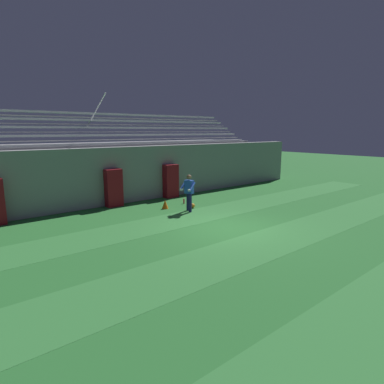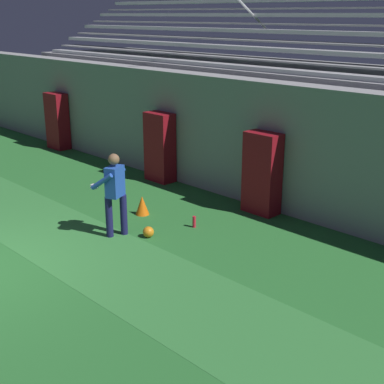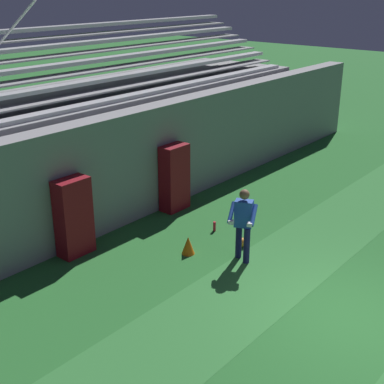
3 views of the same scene
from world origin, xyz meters
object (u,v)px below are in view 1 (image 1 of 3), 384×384
object	(u,v)px
traffic_cone	(165,204)
padding_pillar_gate_right	(171,181)
goalkeeper	(189,191)
water_bottle	(184,201)
soccer_ball	(193,206)
padding_pillar_gate_left	(114,188)

from	to	relation	value
traffic_cone	padding_pillar_gate_right	bearing A→B (deg)	48.44
goalkeeper	water_bottle	bearing A→B (deg)	60.26
padding_pillar_gate_right	goalkeeper	bearing A→B (deg)	-111.34
traffic_cone	water_bottle	bearing A→B (deg)	11.85
padding_pillar_gate_right	soccer_ball	bearing A→B (deg)	-104.06
padding_pillar_gate_right	water_bottle	size ratio (longest dim) A/B	7.47
goalkeeper	traffic_cone	xyz separation A→B (m)	(-0.54, 1.11, -0.74)
padding_pillar_gate_left	water_bottle	bearing A→B (deg)	-29.64
goalkeeper	padding_pillar_gate_right	bearing A→B (deg)	68.66
goalkeeper	water_bottle	size ratio (longest dim) A/B	6.96
water_bottle	soccer_ball	bearing A→B (deg)	-104.89
traffic_cone	water_bottle	size ratio (longest dim) A/B	1.75
padding_pillar_gate_right	water_bottle	bearing A→B (deg)	-103.56
soccer_ball	water_bottle	size ratio (longest dim) A/B	0.92
padding_pillar_gate_left	traffic_cone	xyz separation A→B (m)	(1.62, -1.96, -0.69)
padding_pillar_gate_left	goalkeeper	size ratio (longest dim) A/B	1.07
soccer_ball	goalkeeper	bearing A→B (deg)	-143.87
goalkeeper	traffic_cone	bearing A→B (deg)	115.79
water_bottle	padding_pillar_gate_left	bearing A→B (deg)	150.36
goalkeeper	soccer_ball	bearing A→B (deg)	36.13
soccer_ball	traffic_cone	size ratio (longest dim) A/B	0.52
padding_pillar_gate_right	water_bottle	world-z (taller)	padding_pillar_gate_right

